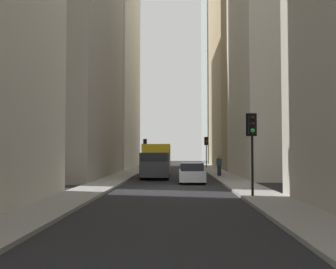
# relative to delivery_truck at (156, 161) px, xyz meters

# --- Properties ---
(ground_plane) EXTENTS (135.00, 135.00, 0.00)m
(ground_plane) POSITION_rel_delivery_truck_xyz_m (-8.82, -1.40, -1.46)
(ground_plane) COLOR black
(sidewalk_right) EXTENTS (90.00, 2.20, 0.14)m
(sidewalk_right) POSITION_rel_delivery_truck_xyz_m (-8.82, 3.10, -1.39)
(sidewalk_right) COLOR gray
(sidewalk_right) RESTS_ON ground_plane
(sidewalk_left) EXTENTS (90.00, 2.20, 0.14)m
(sidewalk_left) POSITION_rel_delivery_truck_xyz_m (-8.82, -5.90, -1.39)
(sidewalk_left) COLOR gray
(sidewalk_left) RESTS_ON ground_plane
(building_left_midfar) EXTENTS (12.51, 10.00, 26.09)m
(building_left_midfar) POSITION_rel_delivery_truck_xyz_m (1.53, -12.00, 11.58)
(building_left_midfar) COLOR beige
(building_left_midfar) RESTS_ON ground_plane
(building_left_far) EXTENTS (18.38, 10.00, 29.11)m
(building_left_far) POSITION_rel_delivery_truck_xyz_m (22.48, -12.00, 13.10)
(building_left_far) COLOR #9E8966
(building_left_far) RESTS_ON ground_plane
(building_right_far) EXTENTS (17.84, 10.00, 28.13)m
(building_right_far) POSITION_rel_delivery_truck_xyz_m (19.63, 9.20, 12.60)
(building_right_far) COLOR beige
(building_right_far) RESTS_ON ground_plane
(glass_tower_distant) EXTENTS (16.60, 14.00, 57.85)m
(glass_tower_distant) POSITION_rel_delivery_truck_xyz_m (42.73, -14.00, 27.46)
(glass_tower_distant) COLOR #ADBCB7
(glass_tower_distant) RESTS_ON ground_plane
(delivery_truck) EXTENTS (6.46, 2.25, 2.84)m
(delivery_truck) POSITION_rel_delivery_truck_xyz_m (0.00, 0.00, 0.00)
(delivery_truck) COLOR yellow
(delivery_truck) RESTS_ON ground_plane
(sedan_silver) EXTENTS (4.30, 1.78, 1.42)m
(sedan_silver) POSITION_rel_delivery_truck_xyz_m (-4.83, -2.80, -0.80)
(sedan_silver) COLOR #B7BABF
(sedan_silver) RESTS_ON ground_plane
(traffic_light_foreground) EXTENTS (0.43, 0.52, 3.93)m
(traffic_light_foreground) POSITION_rel_delivery_truck_xyz_m (-14.00, -5.34, 1.57)
(traffic_light_foreground) COLOR black
(traffic_light_foreground) RESTS_ON sidewalk_left
(traffic_light_midblock) EXTENTS (0.43, 0.52, 4.04)m
(traffic_light_midblock) POSITION_rel_delivery_truck_xyz_m (18.78, -5.61, 1.65)
(traffic_light_midblock) COLOR black
(traffic_light_midblock) RESTS_ON sidewalk_left
(traffic_light_far_junction) EXTENTS (0.43, 0.52, 3.89)m
(traffic_light_far_junction) POSITION_rel_delivery_truck_xyz_m (22.33, 2.89, 1.54)
(traffic_light_far_junction) COLOR black
(traffic_light_far_junction) RESTS_ON sidewalk_right
(pedestrian) EXTENTS (0.26, 0.44, 1.74)m
(pedestrian) POSITION_rel_delivery_truck_xyz_m (0.93, -5.38, -0.37)
(pedestrian) COLOR black
(pedestrian) RESTS_ON sidewalk_left
(discarded_bottle) EXTENTS (0.07, 0.07, 0.27)m
(discarded_bottle) POSITION_rel_delivery_truck_xyz_m (-8.62, 2.35, -1.21)
(discarded_bottle) COLOR #999EA3
(discarded_bottle) RESTS_ON sidewalk_right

